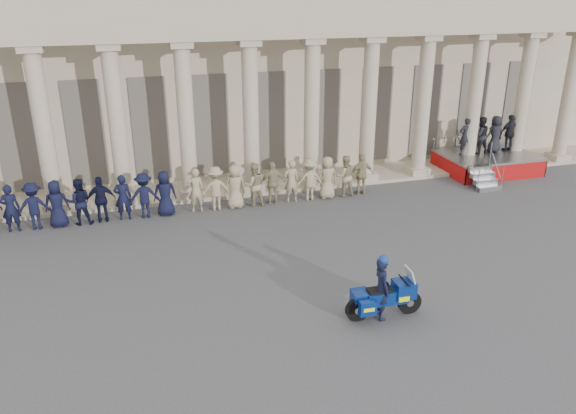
# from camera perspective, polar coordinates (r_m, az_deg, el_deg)

# --- Properties ---
(ground) EXTENTS (90.00, 90.00, 0.00)m
(ground) POSITION_cam_1_polar(r_m,az_deg,el_deg) (16.58, -1.65, -8.17)
(ground) COLOR #404043
(ground) RESTS_ON ground
(building) EXTENTS (40.00, 12.50, 9.00)m
(building) POSITION_cam_1_polar(r_m,az_deg,el_deg) (29.14, -9.53, 14.02)
(building) COLOR tan
(building) RESTS_ON ground
(officer_rank) EXTENTS (19.81, 0.67, 1.76)m
(officer_rank) POSITION_cam_1_polar(r_m,az_deg,el_deg) (21.76, -15.88, 1.00)
(officer_rank) COLOR black
(officer_rank) RESTS_ON ground
(reviewing_stand) EXTENTS (4.24, 4.07, 2.60)m
(reviewing_stand) POSITION_cam_1_polar(r_m,az_deg,el_deg) (27.94, 19.76, 6.03)
(reviewing_stand) COLOR gray
(reviewing_stand) RESTS_ON ground
(motorcycle) EXTENTS (2.13, 0.88, 1.37)m
(motorcycle) POSITION_cam_1_polar(r_m,az_deg,el_deg) (15.17, 9.82, -8.99)
(motorcycle) COLOR black
(motorcycle) RESTS_ON ground
(rider) EXTENTS (0.44, 0.65, 1.83)m
(rider) POSITION_cam_1_polar(r_m,az_deg,el_deg) (14.97, 9.48, -8.02)
(rider) COLOR black
(rider) RESTS_ON ground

